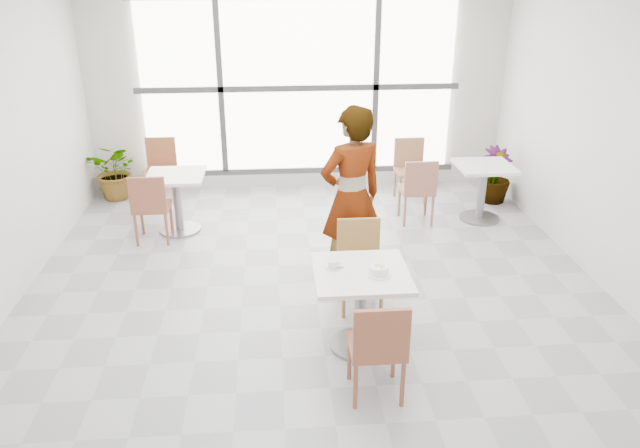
{
  "coord_description": "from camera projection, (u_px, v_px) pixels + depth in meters",
  "views": [
    {
      "loc": [
        -0.4,
        -5.26,
        3.14
      ],
      "look_at": [
        0.0,
        -0.3,
        1.0
      ],
      "focal_mm": 34.21,
      "sensor_mm": 36.0,
      "label": 1
    }
  ],
  "objects": [
    {
      "name": "bg_table_right",
      "position": [
        483.0,
        184.0,
        7.91
      ],
      "size": [
        0.7,
        0.7,
        0.75
      ],
      "color": "white",
      "rests_on": "ground"
    },
    {
      "name": "window",
      "position": [
        299.0,
        88.0,
        8.64
      ],
      "size": [
        4.6,
        0.07,
        2.52
      ],
      "color": "white",
      "rests_on": "ground"
    },
    {
      "name": "bg_chair_right_near",
      "position": [
        418.0,
        187.0,
        7.77
      ],
      "size": [
        0.42,
        0.42,
        0.87
      ],
      "rotation": [
        0.0,
        0.0,
        3.14
      ],
      "color": "#A36651",
      "rests_on": "ground"
    },
    {
      "name": "person",
      "position": [
        351.0,
        198.0,
        6.16
      ],
      "size": [
        0.81,
        0.67,
        1.9
      ],
      "primitive_type": "imported",
      "rotation": [
        0.0,
        0.0,
        3.51
      ],
      "color": "black",
      "rests_on": "ground"
    },
    {
      "name": "bg_chair_left_near",
      "position": [
        150.0,
        204.0,
        7.23
      ],
      "size": [
        0.42,
        0.42,
        0.87
      ],
      "rotation": [
        0.0,
        0.0,
        3.14
      ],
      "color": "brown",
      "rests_on": "ground"
    },
    {
      "name": "plant_left",
      "position": [
        117.0,
        171.0,
        8.66
      ],
      "size": [
        0.88,
        0.81,
        0.83
      ],
      "primitive_type": "imported",
      "rotation": [
        0.0,
        0.0,
        -0.25
      ],
      "color": "#507F45",
      "rests_on": "ground"
    },
    {
      "name": "chair_far",
      "position": [
        360.0,
        258.0,
        5.91
      ],
      "size": [
        0.42,
        0.42,
        0.87
      ],
      "color": "#A57941",
      "rests_on": "ground"
    },
    {
      "name": "chair_near",
      "position": [
        378.0,
        345.0,
        4.57
      ],
      "size": [
        0.42,
        0.42,
        0.87
      ],
      "rotation": [
        0.0,
        0.0,
        3.14
      ],
      "color": "brown",
      "rests_on": "ground"
    },
    {
      "name": "bg_chair_right_far",
      "position": [
        410.0,
        165.0,
        8.61
      ],
      "size": [
        0.42,
        0.42,
        0.87
      ],
      "color": "#9E704F",
      "rests_on": "ground"
    },
    {
      "name": "wall_right",
      "position": [
        636.0,
        152.0,
        5.71
      ],
      "size": [
        0.0,
        7.0,
        7.0
      ],
      "primitive_type": "plane",
      "rotation": [
        1.57,
        0.0,
        -1.57
      ],
      "color": "silver",
      "rests_on": "ground"
    },
    {
      "name": "main_table",
      "position": [
        361.0,
        295.0,
        5.21
      ],
      "size": [
        0.8,
        0.8,
        0.75
      ],
      "color": "white",
      "rests_on": "ground"
    },
    {
      "name": "floor",
      "position": [
        318.0,
        304.0,
        6.09
      ],
      "size": [
        7.0,
        7.0,
        0.0
      ],
      "primitive_type": "plane",
      "color": "#9E9EA5",
      "rests_on": "ground"
    },
    {
      "name": "bg_chair_left_far",
      "position": [
        161.0,
        165.0,
        8.63
      ],
      "size": [
        0.42,
        0.42,
        0.87
      ],
      "color": "#9E5835",
      "rests_on": "ground"
    },
    {
      "name": "plant_right",
      "position": [
        495.0,
        175.0,
        8.54
      ],
      "size": [
        0.56,
        0.56,
        0.79
      ],
      "primitive_type": "imported",
      "rotation": [
        0.0,
        0.0,
        0.31
      ],
      "color": "#457C3E",
      "rests_on": "ground"
    },
    {
      "name": "wall_back",
      "position": [
        299.0,
        87.0,
        8.7
      ],
      "size": [
        6.0,
        0.0,
        6.0
      ],
      "primitive_type": "plane",
      "rotation": [
        1.57,
        0.0,
        0.0
      ],
      "color": "silver",
      "rests_on": "ground"
    },
    {
      "name": "oatmeal_bowl",
      "position": [
        379.0,
        270.0,
        5.05
      ],
      "size": [
        0.21,
        0.21,
        0.09
      ],
      "color": "white",
      "rests_on": "main_table"
    },
    {
      "name": "wall_front",
      "position": [
        388.0,
        438.0,
        2.29
      ],
      "size": [
        6.0,
        0.0,
        6.0
      ],
      "primitive_type": "plane",
      "rotation": [
        -1.57,
        0.0,
        0.0
      ],
      "color": "silver",
      "rests_on": "ground"
    },
    {
      "name": "bg_table_left",
      "position": [
        177.0,
        195.0,
        7.56
      ],
      "size": [
        0.7,
        0.7,
        0.75
      ],
      "color": "white",
      "rests_on": "ground"
    },
    {
      "name": "coffee_cup",
      "position": [
        333.0,
        265.0,
        5.16
      ],
      "size": [
        0.16,
        0.13,
        0.07
      ],
      "color": "silver",
      "rests_on": "main_table"
    }
  ]
}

